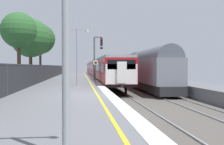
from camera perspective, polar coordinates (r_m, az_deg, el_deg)
The scene contains 10 objects.
ground at distance 17.14m, azimuth 7.11°, elevation -6.40°, with size 17.40×110.00×1.21m.
commuter_train_at_platform at distance 54.20m, azimuth -2.81°, elevation 0.82°, with size 2.83×62.06×3.81m.
freight_train_adjacent_track at distance 49.94m, azimuth 2.12°, elevation 0.99°, with size 2.60×55.14×4.49m.
signal_gantry at distance 33.90m, azimuth -3.14°, elevation 3.92°, with size 1.10×0.24×5.22m.
speed_limit_sign at distance 29.24m, azimuth -3.32°, elevation 0.94°, with size 0.59×0.08×2.36m.
platform_lamp_mid at distance 24.97m, azimuth -7.06°, elevation 4.24°, with size 2.00×0.20×4.97m.
platform_back_fence at distance 17.03m, azimuth -20.39°, elevation -1.23°, with size 0.07×99.00×1.83m.
background_tree_left at distance 27.74m, azimuth -18.43°, elevation 7.86°, with size 3.33×3.33×6.70m.
background_tree_centre at distance 39.56m, azimuth -14.17°, elevation 6.34°, with size 4.01×4.01×7.36m.
background_tree_right at distance 33.48m, azimuth -15.87°, elevation 6.46°, with size 4.37×4.37×7.06m.
Camera 1 is at (-1.35, -16.51, 1.67)m, focal length 45.32 mm.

